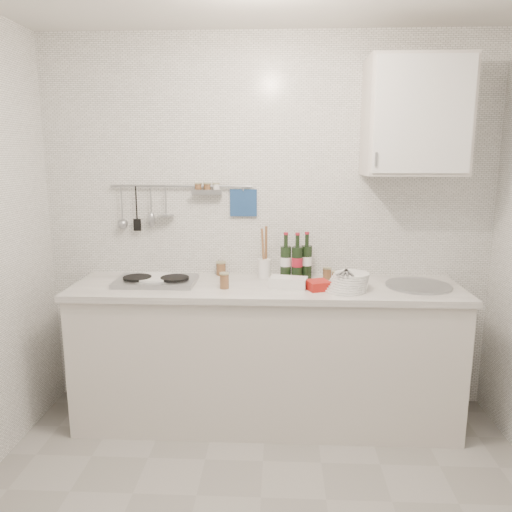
{
  "coord_description": "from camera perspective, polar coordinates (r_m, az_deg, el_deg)",
  "views": [
    {
      "loc": [
        0.08,
        -1.95,
        1.73
      ],
      "look_at": [
        -0.05,
        0.9,
        1.15
      ],
      "focal_mm": 35.0,
      "sensor_mm": 36.0,
      "label": 1
    }
  ],
  "objects": [
    {
      "name": "counter",
      "position": [
        3.31,
        1.22,
        -11.47
      ],
      "size": [
        2.44,
        0.64,
        0.96
      ],
      "color": "beige",
      "rests_on": "floor"
    },
    {
      "name": "jar_d",
      "position": [
        3.06,
        -3.64,
        -2.81
      ],
      "size": [
        0.06,
        0.06,
        0.1
      ],
      "rotation": [
        0.0,
        0.0,
        -0.11
      ],
      "color": "brown",
      "rests_on": "counter"
    },
    {
      "name": "strawberry_punnet",
      "position": [
        3.06,
        7.08,
        -3.33
      ],
      "size": [
        0.17,
        0.17,
        0.05
      ],
      "primitive_type": "cube",
      "rotation": [
        0.0,
        0.0,
        0.38
      ],
      "color": "red",
      "rests_on": "counter"
    },
    {
      "name": "utensil_crock",
      "position": [
        3.31,
        0.96,
        -1.14
      ],
      "size": [
        0.09,
        0.09,
        0.35
      ],
      "rotation": [
        0.0,
        0.0,
        0.07
      ],
      "color": "white",
      "rests_on": "counter"
    },
    {
      "name": "jar_a",
      "position": [
        3.41,
        -4.02,
        -1.41
      ],
      "size": [
        0.07,
        0.07,
        0.09
      ],
      "rotation": [
        0.0,
        0.0,
        -0.1
      ],
      "color": "brown",
      "rests_on": "counter"
    },
    {
      "name": "jar_c",
      "position": [
        3.2,
        9.12,
        -2.44
      ],
      "size": [
        0.06,
        0.06,
        0.08
      ],
      "rotation": [
        0.0,
        0.0,
        0.43
      ],
      "color": "brown",
      "rests_on": "counter"
    },
    {
      "name": "plate_stack_sink",
      "position": [
        3.07,
        10.49,
        -2.94
      ],
      "size": [
        0.27,
        0.26,
        0.11
      ],
      "rotation": [
        0.0,
        0.0,
        -0.19
      ],
      "color": "white",
      "rests_on": "counter"
    },
    {
      "name": "plate_stack_hob",
      "position": [
        3.27,
        -11.69,
        -2.64
      ],
      "size": [
        0.28,
        0.27,
        0.04
      ],
      "rotation": [
        0.0,
        0.0,
        0.24
      ],
      "color": "#45599D",
      "rests_on": "counter"
    },
    {
      "name": "wall_cabinet",
      "position": [
        3.28,
        17.78,
        14.9
      ],
      "size": [
        0.6,
        0.38,
        0.7
      ],
      "color": "beige",
      "rests_on": "back_wall"
    },
    {
      "name": "wine_bottles",
      "position": [
        3.27,
        4.65,
        -0.02
      ],
      "size": [
        0.21,
        0.11,
        0.31
      ],
      "rotation": [
        0.0,
        0.0,
        0.22
      ],
      "color": "black",
      "rests_on": "counter"
    },
    {
      "name": "back_wall",
      "position": [
        3.38,
        1.3,
        3.41
      ],
      "size": [
        3.0,
        0.02,
        2.5
      ],
      "primitive_type": "cube",
      "color": "silver",
      "rests_on": "floor"
    },
    {
      "name": "butter_dish",
      "position": [
        3.08,
        3.72,
        -3.04
      ],
      "size": [
        0.24,
        0.16,
        0.07
      ],
      "primitive_type": "cube",
      "rotation": [
        0.0,
        0.0,
        -0.21
      ],
      "color": "white",
      "rests_on": "counter"
    },
    {
      "name": "wall_rail",
      "position": [
        3.39,
        -8.88,
        6.3
      ],
      "size": [
        0.98,
        0.09,
        0.34
      ],
      "color": "#93969B",
      "rests_on": "back_wall"
    },
    {
      "name": "jar_b",
      "position": [
        3.32,
        8.13,
        -1.96
      ],
      "size": [
        0.06,
        0.06,
        0.08
      ],
      "rotation": [
        0.0,
        0.0,
        -0.05
      ],
      "color": "brown",
      "rests_on": "counter"
    }
  ]
}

